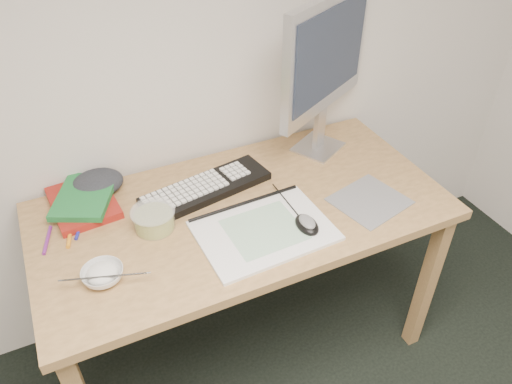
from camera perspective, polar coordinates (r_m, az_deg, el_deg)
desk at (r=1.76m, az=-1.52°, el=-3.80°), size 1.40×0.70×0.75m
mousepad at (r=1.77m, az=12.84°, el=-0.98°), size 0.28×0.26×0.00m
sketchpad at (r=1.61m, az=0.94°, el=-4.46°), size 0.43×0.32×0.01m
keyboard at (r=1.77m, az=-5.72°, el=0.42°), size 0.49×0.23×0.03m
monitor at (r=1.84m, az=7.97°, el=14.81°), size 0.47×0.28×0.60m
mouse at (r=1.61m, az=5.86°, el=-3.43°), size 0.07×0.11×0.04m
rice_bowl at (r=1.52m, az=-17.10°, el=-9.04°), size 0.15×0.15×0.04m
chopsticks at (r=1.48m, az=-16.88°, el=-9.25°), size 0.24×0.09×0.02m
fruit_tub at (r=1.64m, az=-11.60°, el=-3.06°), size 0.16×0.16×0.07m
book_red at (r=1.80m, az=-19.14°, el=-1.17°), size 0.22×0.28×0.03m
book_green at (r=1.79m, az=-19.00°, el=-0.49°), size 0.26×0.29×0.02m
cloth_lump at (r=1.85m, az=-17.68°, el=0.97°), size 0.18×0.16×0.06m
pencil_pink at (r=1.71m, az=-1.76°, el=-1.38°), size 0.19×0.01×0.01m
pencil_tan at (r=1.70m, az=-1.27°, el=-1.73°), size 0.17×0.06×0.01m
pencil_black at (r=1.80m, az=-0.55°, el=0.91°), size 0.16×0.02×0.01m
marker_blue at (r=1.72m, az=-19.47°, el=-3.76°), size 0.05×0.11×0.01m
marker_orange at (r=1.71m, az=-20.46°, el=-4.38°), size 0.05×0.13×0.01m
marker_purple at (r=1.71m, az=-22.75°, el=-5.09°), size 0.05×0.12×0.01m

